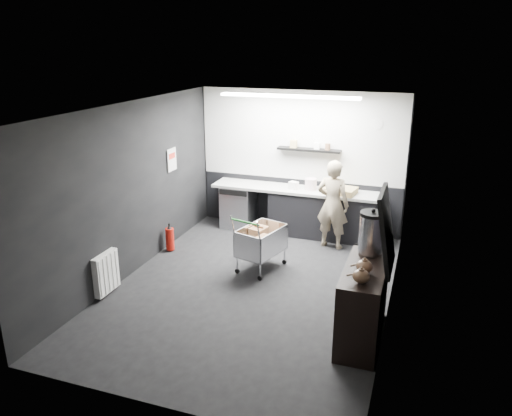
% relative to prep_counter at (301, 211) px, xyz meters
% --- Properties ---
extents(floor, '(5.50, 5.50, 0.00)m').
position_rel_prep_counter_xyz_m(floor, '(-0.14, -2.42, -0.46)').
color(floor, black).
rests_on(floor, ground).
extents(ceiling, '(5.50, 5.50, 0.00)m').
position_rel_prep_counter_xyz_m(ceiling, '(-0.14, -2.42, 2.24)').
color(ceiling, white).
rests_on(ceiling, wall_back).
extents(wall_back, '(5.50, 0.00, 5.50)m').
position_rel_prep_counter_xyz_m(wall_back, '(-0.14, 0.33, 0.89)').
color(wall_back, black).
rests_on(wall_back, floor).
extents(wall_front, '(5.50, 0.00, 5.50)m').
position_rel_prep_counter_xyz_m(wall_front, '(-0.14, -5.17, 0.89)').
color(wall_front, black).
rests_on(wall_front, floor).
extents(wall_left, '(0.00, 5.50, 5.50)m').
position_rel_prep_counter_xyz_m(wall_left, '(-2.14, -2.42, 0.89)').
color(wall_left, black).
rests_on(wall_left, floor).
extents(wall_right, '(0.00, 5.50, 5.50)m').
position_rel_prep_counter_xyz_m(wall_right, '(1.86, -2.42, 0.89)').
color(wall_right, black).
rests_on(wall_right, floor).
extents(kitchen_wall_panel, '(3.95, 0.02, 1.70)m').
position_rel_prep_counter_xyz_m(kitchen_wall_panel, '(-0.14, 0.31, 1.39)').
color(kitchen_wall_panel, silver).
rests_on(kitchen_wall_panel, wall_back).
extents(dado_panel, '(3.95, 0.02, 1.00)m').
position_rel_prep_counter_xyz_m(dado_panel, '(-0.14, 0.31, 0.04)').
color(dado_panel, black).
rests_on(dado_panel, wall_back).
extents(floating_shelf, '(1.20, 0.22, 0.04)m').
position_rel_prep_counter_xyz_m(floating_shelf, '(0.06, 0.20, 1.16)').
color(floating_shelf, black).
rests_on(floating_shelf, wall_back).
extents(wall_clock, '(0.20, 0.03, 0.20)m').
position_rel_prep_counter_xyz_m(wall_clock, '(1.26, 0.30, 1.69)').
color(wall_clock, white).
rests_on(wall_clock, wall_back).
extents(poster, '(0.02, 0.30, 0.40)m').
position_rel_prep_counter_xyz_m(poster, '(-2.12, -1.12, 1.09)').
color(poster, silver).
rests_on(poster, wall_left).
extents(poster_red_band, '(0.02, 0.22, 0.10)m').
position_rel_prep_counter_xyz_m(poster_red_band, '(-2.11, -1.12, 1.16)').
color(poster_red_band, red).
rests_on(poster_red_band, poster).
extents(radiator, '(0.10, 0.50, 0.60)m').
position_rel_prep_counter_xyz_m(radiator, '(-2.08, -3.32, -0.11)').
color(radiator, white).
rests_on(radiator, wall_left).
extents(ceiling_strip, '(2.40, 0.20, 0.04)m').
position_rel_prep_counter_xyz_m(ceiling_strip, '(-0.14, -0.57, 2.21)').
color(ceiling_strip, white).
rests_on(ceiling_strip, ceiling).
extents(prep_counter, '(3.20, 0.61, 0.90)m').
position_rel_prep_counter_xyz_m(prep_counter, '(0.00, 0.00, 0.00)').
color(prep_counter, black).
rests_on(prep_counter, floor).
extents(person, '(0.64, 0.48, 1.61)m').
position_rel_prep_counter_xyz_m(person, '(0.68, -0.45, 0.35)').
color(person, beige).
rests_on(person, floor).
extents(shopping_cart, '(0.74, 1.01, 0.97)m').
position_rel_prep_counter_xyz_m(shopping_cart, '(-0.22, -1.74, 0.00)').
color(shopping_cart, silver).
rests_on(shopping_cart, floor).
extents(sideboard, '(0.55, 1.29, 1.94)m').
position_rel_prep_counter_xyz_m(sideboard, '(1.61, -3.20, 0.16)').
color(sideboard, black).
rests_on(sideboard, floor).
extents(fire_extinguisher, '(0.15, 0.15, 0.49)m').
position_rel_prep_counter_xyz_m(fire_extinguisher, '(-1.99, -1.58, -0.22)').
color(fire_extinguisher, '#A8140B').
rests_on(fire_extinguisher, floor).
extents(cardboard_box, '(0.61, 0.50, 0.11)m').
position_rel_prep_counter_xyz_m(cardboard_box, '(0.73, -0.05, 0.50)').
color(cardboard_box, tan).
rests_on(cardboard_box, prep_counter).
extents(pink_tub, '(0.22, 0.22, 0.22)m').
position_rel_prep_counter_xyz_m(pink_tub, '(0.17, 0.00, 0.55)').
color(pink_tub, silver).
rests_on(pink_tub, prep_counter).
extents(white_container, '(0.19, 0.17, 0.14)m').
position_rel_prep_counter_xyz_m(white_container, '(-0.15, -0.05, 0.51)').
color(white_container, white).
rests_on(white_container, prep_counter).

